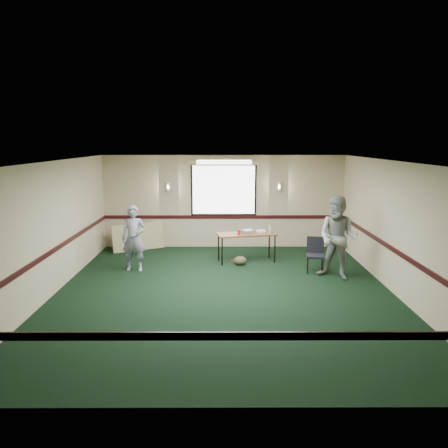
{
  "coord_description": "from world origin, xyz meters",
  "views": [
    {
      "loc": [
        -0.04,
        -8.65,
        3.1
      ],
      "look_at": [
        0.0,
        1.3,
        1.2
      ],
      "focal_mm": 35.0,
      "sensor_mm": 36.0,
      "label": 1
    }
  ],
  "objects_px": {
    "folding_table": "(247,235)",
    "projector": "(248,232)",
    "person_left": "(134,238)",
    "conference_chair": "(315,252)",
    "person_right": "(338,238)"
  },
  "relations": [
    {
      "from": "person_left",
      "to": "person_right",
      "type": "xyz_separation_m",
      "value": [
        4.74,
        -0.62,
        0.15
      ]
    },
    {
      "from": "folding_table",
      "to": "person_right",
      "type": "xyz_separation_m",
      "value": [
        1.98,
        -1.4,
        0.25
      ]
    },
    {
      "from": "conference_chair",
      "to": "person_left",
      "type": "relative_size",
      "value": 0.52
    },
    {
      "from": "projector",
      "to": "person_left",
      "type": "distance_m",
      "value": 2.89
    },
    {
      "from": "person_left",
      "to": "projector",
      "type": "bearing_deg",
      "value": 18.75
    },
    {
      "from": "folding_table",
      "to": "person_right",
      "type": "distance_m",
      "value": 2.44
    },
    {
      "from": "projector",
      "to": "person_right",
      "type": "relative_size",
      "value": 0.15
    },
    {
      "from": "projector",
      "to": "folding_table",
      "type": "bearing_deg",
      "value": 149.73
    },
    {
      "from": "folding_table",
      "to": "projector",
      "type": "bearing_deg",
      "value": -9.17
    },
    {
      "from": "conference_chair",
      "to": "person_right",
      "type": "bearing_deg",
      "value": -43.53
    },
    {
      "from": "folding_table",
      "to": "projector",
      "type": "xyz_separation_m",
      "value": [
        0.03,
        0.0,
        0.1
      ]
    },
    {
      "from": "folding_table",
      "to": "projector",
      "type": "relative_size",
      "value": 5.78
    },
    {
      "from": "conference_chair",
      "to": "person_right",
      "type": "xyz_separation_m",
      "value": [
        0.38,
        -0.52,
        0.46
      ]
    },
    {
      "from": "folding_table",
      "to": "projector",
      "type": "height_order",
      "value": "projector"
    },
    {
      "from": "conference_chair",
      "to": "person_left",
      "type": "xyz_separation_m",
      "value": [
        -4.36,
        0.1,
        0.31
      ]
    }
  ]
}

